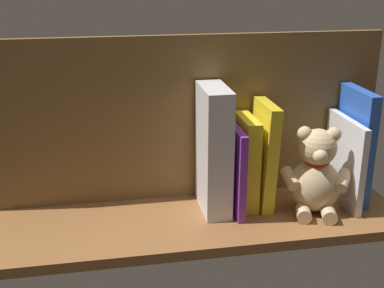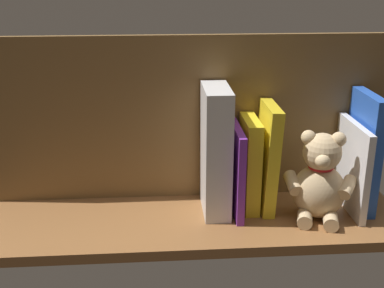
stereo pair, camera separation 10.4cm
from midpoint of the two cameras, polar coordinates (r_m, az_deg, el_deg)
ground_plane at (r=110.83cm, az=-2.70°, el=-8.74°), size 91.87×27.20×2.20cm
shelf_back_panel at (r=113.56cm, az=-3.64°, el=2.81°), size 91.87×1.50×37.41cm
book_0 at (r=118.11cm, az=15.51°, el=-0.17°), size 2.44×14.45×25.85cm
book_1 at (r=116.76cm, az=14.42°, el=-1.90°), size 1.49×17.35×19.77cm
teddy_bear at (r=111.32cm, az=11.26°, el=-3.50°), size 15.11×14.36×19.34cm
book_2 at (r=111.93cm, az=5.46°, el=-1.25°), size 3.50×12.80×23.64cm
book_3 at (r=112.00cm, az=3.52°, el=-2.04°), size 3.16×11.88×20.42cm
book_4 at (r=109.98cm, az=2.09°, el=-2.78°), size 1.58×15.32×19.21cm
dictionary_thick_white at (r=108.21cm, az=-0.25°, el=-0.72°), size 5.53×13.79×27.74cm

